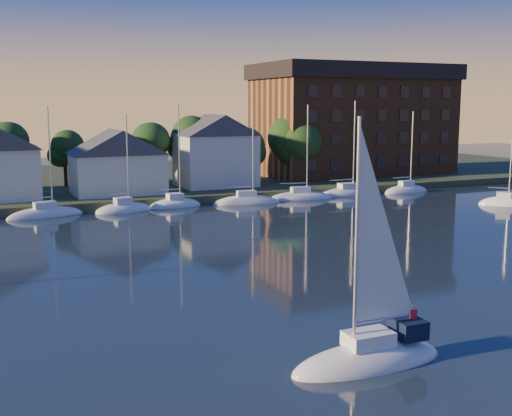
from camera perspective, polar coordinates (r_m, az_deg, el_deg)
ground at (r=35.43m, az=18.98°, el=-11.52°), size 260.00×260.00×0.00m
shoreline_land at (r=102.28m, az=-10.98°, el=2.21°), size 160.00×50.00×2.00m
wooden_dock at (r=80.26m, az=-7.18°, el=0.40°), size 120.00×3.00×1.00m
clubhouse_centre at (r=82.98m, az=-12.24°, el=4.13°), size 11.55×8.40×8.08m
clubhouse_east at (r=88.75m, az=-3.64°, el=5.20°), size 10.50×8.40×9.80m
condo_block at (r=105.63m, az=8.61°, el=7.82°), size 31.00×17.00×17.40m
tree_line at (r=90.58m, az=-8.11°, el=5.95°), size 93.40×5.40×8.90m
moored_fleet at (r=76.32m, az=-9.38°, el=-0.03°), size 79.50×2.40×12.05m
hero_sailboat at (r=31.67m, az=10.13°, el=-12.60°), size 8.10×2.69×12.82m
drifting_sailboat_right at (r=83.62m, az=21.12°, el=0.27°), size 5.63×5.26×9.59m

